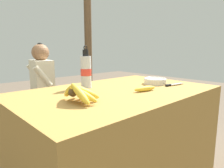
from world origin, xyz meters
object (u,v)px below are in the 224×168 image
Objects in this scene: seated_vendor at (38,85)px; support_post_far at (88,39)px; water_bottle at (86,71)px; wooden_bench at (36,109)px; loose_banana_front at (145,89)px; serving_bowl at (155,81)px; knife at (172,85)px; banana_bunch_ripe at (79,92)px.

seated_vendor is 1.23m from support_post_far.
wooden_bench is (-0.01, 1.01, -0.53)m from water_bottle.
water_bottle is 1.71× the size of loose_banana_front.
seated_vendor is at bearing 112.27° from serving_bowl.
support_post_far reaches higher than seated_vendor.
support_post_far is (0.50, 1.64, 0.43)m from serving_bowl.
water_bottle is at bearing 119.44° from loose_banana_front.
seated_vendor is at bearing 88.56° from water_bottle.
knife is at bearing -36.45° from water_bottle.
support_post_far is at bearing 52.03° from banana_bunch_ripe.
loose_banana_front is at bearing -80.47° from wooden_bench.
seated_vendor is (-0.20, 1.38, -0.13)m from loose_banana_front.
loose_banana_front is at bearing -114.69° from support_post_far.
banana_bunch_ripe is 1.44m from wooden_bench.
loose_banana_front is at bearing -60.56° from water_bottle.
support_post_far is at bearing 84.56° from knife.
support_post_far is at bearing 72.94° from serving_bowl.
serving_bowl is 0.08× the size of support_post_far.
banana_bunch_ripe is at bearing -101.76° from wooden_bench.
wooden_bench is at bearing -26.54° from seated_vendor.
seated_vendor is at bearing 120.58° from knife.
knife is at bearing -2.79° from loose_banana_front.
seated_vendor reaches higher than water_bottle.
serving_bowl is 0.34m from loose_banana_front.
support_post_far reaches higher than serving_bowl.
banana_bunch_ripe is 0.52m from loose_banana_front.
support_post_far is at bearing 65.31° from loose_banana_front.
banana_bunch_ripe is 0.16× the size of wooden_bench.
banana_bunch_ripe is at bearing -175.74° from serving_bowl.
serving_bowl is at bearing -107.06° from support_post_far.
support_post_far is (1.02, 0.39, 0.57)m from seated_vendor.
knife is 0.18× the size of seated_vendor.
water_bottle is (0.29, 0.33, 0.07)m from banana_bunch_ripe.
banana_bunch_ripe is 1.46× the size of loose_banana_front.
water_bottle is 0.71m from knife.
banana_bunch_ripe is at bearing -176.25° from knife.
banana_bunch_ripe is at bearing -127.97° from support_post_far.
banana_bunch_ripe is 1.44× the size of serving_bowl.
seated_vendor is at bearing -158.97° from support_post_far.
banana_bunch_ripe is 0.11× the size of support_post_far.
wooden_bench is at bearing 113.21° from serving_bowl.
banana_bunch_ripe is 2.20m from support_post_far.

